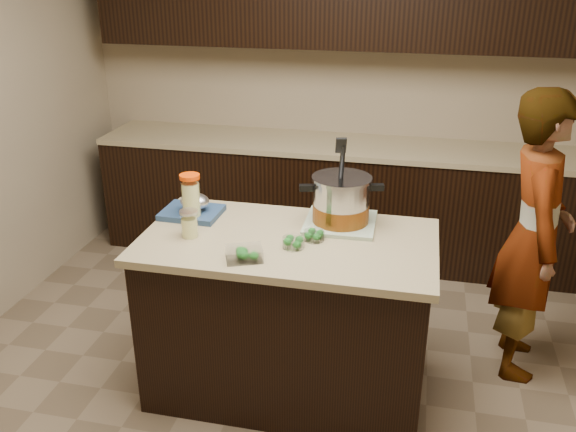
# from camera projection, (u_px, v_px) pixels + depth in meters

# --- Properties ---
(ground_plane) EXTENTS (4.00, 4.00, 0.00)m
(ground_plane) POSITION_uv_depth(u_px,v_px,m) (288.00, 385.00, 3.37)
(ground_plane) COLOR brown
(ground_plane) RESTS_ON ground
(room_shell) EXTENTS (4.04, 4.04, 2.72)m
(room_shell) POSITION_uv_depth(u_px,v_px,m) (288.00, 72.00, 2.69)
(room_shell) COLOR tan
(room_shell) RESTS_ON ground
(back_cabinets) EXTENTS (3.60, 0.63, 2.33)m
(back_cabinets) POSITION_uv_depth(u_px,v_px,m) (338.00, 136.00, 4.56)
(back_cabinets) COLOR black
(back_cabinets) RESTS_ON ground
(island) EXTENTS (1.46, 0.81, 0.90)m
(island) POSITION_uv_depth(u_px,v_px,m) (288.00, 315.00, 3.19)
(island) COLOR black
(island) RESTS_ON ground
(dish_towel) EXTENTS (0.37, 0.37, 0.02)m
(dish_towel) POSITION_uv_depth(u_px,v_px,m) (340.00, 222.00, 3.16)
(dish_towel) COLOR #63885B
(dish_towel) RESTS_ON island
(stock_pot) EXTENTS (0.43, 0.37, 0.44)m
(stock_pot) POSITION_uv_depth(u_px,v_px,m) (341.00, 203.00, 3.12)
(stock_pot) COLOR #B7B7BC
(stock_pot) RESTS_ON dish_towel
(lemonade_pitcher) EXTENTS (0.13, 0.13, 0.25)m
(lemonade_pitcher) POSITION_uv_depth(u_px,v_px,m) (191.00, 200.00, 3.17)
(lemonade_pitcher) COLOR #DEDE87
(lemonade_pitcher) RESTS_ON island
(mason_jar) EXTENTS (0.10, 0.10, 0.15)m
(mason_jar) POSITION_uv_depth(u_px,v_px,m) (189.00, 224.00, 3.01)
(mason_jar) COLOR #DEDE87
(mason_jar) RESTS_ON island
(broccoli_tub_left) EXTENTS (0.12, 0.12, 0.05)m
(broccoli_tub_left) POSITION_uv_depth(u_px,v_px,m) (314.00, 236.00, 2.99)
(broccoli_tub_left) COLOR silver
(broccoli_tub_left) RESTS_ON island
(broccoli_tub_right) EXTENTS (0.14, 0.14, 0.05)m
(broccoli_tub_right) POSITION_uv_depth(u_px,v_px,m) (293.00, 243.00, 2.91)
(broccoli_tub_right) COLOR silver
(broccoli_tub_right) RESTS_ON island
(broccoli_tub_rect) EXTENTS (0.20, 0.17, 0.06)m
(broccoli_tub_rect) POSITION_uv_depth(u_px,v_px,m) (244.00, 254.00, 2.79)
(broccoli_tub_rect) COLOR silver
(broccoli_tub_rect) RESTS_ON island
(blue_tray) EXTENTS (0.31, 0.25, 0.12)m
(blue_tray) POSITION_uv_depth(u_px,v_px,m) (193.00, 208.00, 3.26)
(blue_tray) COLOR navy
(blue_tray) RESTS_ON island
(person) EXTENTS (0.40, 0.59, 1.60)m
(person) POSITION_uv_depth(u_px,v_px,m) (533.00, 237.00, 3.25)
(person) COLOR gray
(person) RESTS_ON ground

